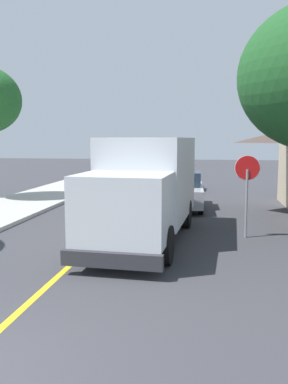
{
  "coord_description": "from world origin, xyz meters",
  "views": [
    {
      "loc": [
        3.39,
        -4.59,
        3.16
      ],
      "look_at": [
        1.28,
        9.0,
        1.4
      ],
      "focal_mm": 38.84,
      "sensor_mm": 36.0,
      "label": 1
    }
  ],
  "objects_px": {
    "box_truck": "(146,184)",
    "stop_sign": "(247,180)",
    "parked_car_near": "(183,191)",
    "parked_car_mid": "(179,178)"
  },
  "relations": [
    {
      "from": "box_truck",
      "to": "stop_sign",
      "type": "height_order",
      "value": "box_truck"
    },
    {
      "from": "box_truck",
      "to": "parked_car_mid",
      "type": "bearing_deg",
      "value": 89.31
    },
    {
      "from": "parked_car_near",
      "to": "parked_car_mid",
      "type": "xyz_separation_m",
      "value": [
        -0.62,
        6.63,
        0.0
      ]
    },
    {
      "from": "box_truck",
      "to": "parked_car_near",
      "type": "relative_size",
      "value": 1.64
    },
    {
      "from": "parked_car_near",
      "to": "stop_sign",
      "type": "distance_m",
      "value": 5.98
    },
    {
      "from": "box_truck",
      "to": "parked_car_mid",
      "type": "xyz_separation_m",
      "value": [
        0.15,
        12.71,
        -0.97
      ]
    },
    {
      "from": "box_truck",
      "to": "stop_sign",
      "type": "xyz_separation_m",
      "value": [
        3.14,
        0.69,
        0.09
      ]
    },
    {
      "from": "parked_car_near",
      "to": "parked_car_mid",
      "type": "relative_size",
      "value": 1.01
    },
    {
      "from": "parked_car_mid",
      "to": "stop_sign",
      "type": "bearing_deg",
      "value": -76.04
    },
    {
      "from": "box_truck",
      "to": "stop_sign",
      "type": "bearing_deg",
      "value": 12.47
    }
  ]
}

